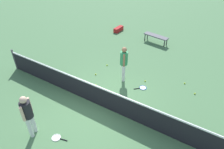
{
  "coord_description": "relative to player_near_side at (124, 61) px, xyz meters",
  "views": [
    {
      "loc": [
        -3.65,
        4.93,
        5.95
      ],
      "look_at": [
        -0.0,
        -1.0,
        0.9
      ],
      "focal_mm": 33.52,
      "sensor_mm": 36.0,
      "label": 1
    }
  ],
  "objects": [
    {
      "name": "tennis_ball_by_net",
      "position": [
        -3.13,
        -0.69,
        -0.98
      ],
      "size": [
        0.07,
        0.07,
        0.07
      ],
      "primitive_type": "sphere",
      "color": "#C6E033",
      "rests_on": "ground_plane"
    },
    {
      "name": "tennis_ball_midcourt",
      "position": [
        1.28,
        -0.59,
        -0.98
      ],
      "size": [
        0.07,
        0.07,
        0.07
      ],
      "primitive_type": "sphere",
      "color": "#C6E033",
      "rests_on": "ground_plane"
    },
    {
      "name": "court_net",
      "position": [
        0.0,
        2.0,
        -0.51
      ],
      "size": [
        10.09,
        0.09,
        1.07
      ],
      "color": "#4C4C51",
      "rests_on": "ground_plane"
    },
    {
      "name": "tennis_ball_near_player",
      "position": [
        -0.95,
        -0.38,
        -0.98
      ],
      "size": [
        0.07,
        0.07,
        0.07
      ],
      "primitive_type": "sphere",
      "color": "#C6E033",
      "rests_on": "ground_plane"
    },
    {
      "name": "courtside_bench",
      "position": [
        0.14,
        -4.28,
        -0.59
      ],
      "size": [
        1.54,
        0.61,
        0.48
      ],
      "color": "#595960",
      "rests_on": "ground_plane"
    },
    {
      "name": "player_far_side",
      "position": [
        1.13,
        4.35,
        0.0
      ],
      "size": [
        0.43,
        0.52,
        1.7
      ],
      "color": "white",
      "rests_on": "ground_plane"
    },
    {
      "name": "tennis_ball_stray_right",
      "position": [
        1.31,
        0.39,
        -0.98
      ],
      "size": [
        0.07,
        0.07,
        0.07
      ],
      "primitive_type": "sphere",
      "color": "#C6E033",
      "rests_on": "ground_plane"
    },
    {
      "name": "tennis_racket_far_player",
      "position": [
        0.31,
        4.09,
        -1.0
      ],
      "size": [
        0.61,
        0.38,
        0.03
      ],
      "color": "white",
      "rests_on": "ground_plane"
    },
    {
      "name": "tennis_ball_baseline",
      "position": [
        -2.56,
        -1.18,
        -0.98
      ],
      "size": [
        0.07,
        0.07,
        0.07
      ],
      "primitive_type": "sphere",
      "color": "#C6E033",
      "rests_on": "ground_plane"
    },
    {
      "name": "tennis_racket_near_player",
      "position": [
        -1.04,
        0.11,
        -1.0
      ],
      "size": [
        0.54,
        0.53,
        0.03
      ],
      "color": "blue",
      "rests_on": "ground_plane"
    },
    {
      "name": "player_near_side",
      "position": [
        0.0,
        0.0,
        0.0
      ],
      "size": [
        0.46,
        0.5,
        1.7
      ],
      "color": "white",
      "rests_on": "ground_plane"
    },
    {
      "name": "tennis_ball_stray_left",
      "position": [
        0.83,
        1.05,
        -0.98
      ],
      "size": [
        0.07,
        0.07,
        0.07
      ],
      "primitive_type": "sphere",
      "color": "#C6E033",
      "rests_on": "ground_plane"
    },
    {
      "name": "ground_plane",
      "position": [
        0.0,
        2.0,
        -1.01
      ],
      "size": [
        40.0,
        40.0,
        0.0
      ],
      "primitive_type": "plane",
      "color": "#4C7A4C"
    },
    {
      "name": "equipment_bag",
      "position": [
        2.91,
        -4.61,
        -0.87
      ],
      "size": [
        0.34,
        0.82,
        0.28
      ],
      "color": "#B21E1E",
      "rests_on": "ground_plane"
    }
  ]
}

